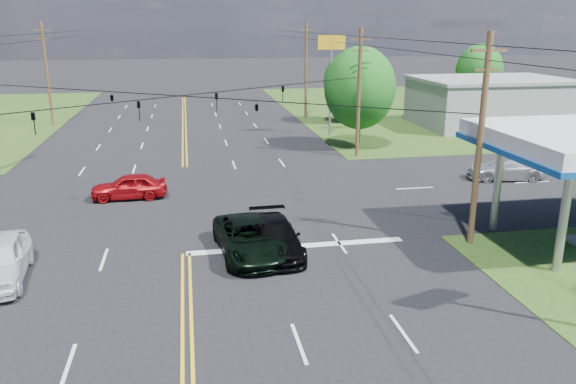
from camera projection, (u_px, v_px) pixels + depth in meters
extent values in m
plane|color=black|center=(185.00, 200.00, 32.34)|extent=(280.00, 280.00, 0.00)
cube|color=#293F14|center=(475.00, 107.00, 68.44)|extent=(46.00, 48.00, 0.03)
cube|color=silver|center=(297.00, 247.00, 25.64)|extent=(10.00, 0.50, 0.02)
cube|color=gray|center=(490.00, 103.00, 55.65)|extent=(14.00, 10.00, 4.40)
cylinder|color=#A5A5AA|center=(564.00, 218.00, 22.43)|extent=(0.36, 0.36, 4.65)
cylinder|color=#A5A5AA|center=(498.00, 184.00, 27.14)|extent=(0.36, 0.36, 4.65)
cylinder|color=#48361E|center=(480.00, 143.00, 24.69)|extent=(0.28, 0.28, 9.50)
cube|color=#48361E|center=(489.00, 50.00, 23.56)|extent=(1.60, 0.12, 0.12)
cube|color=#48361E|center=(487.00, 70.00, 23.79)|extent=(1.20, 0.10, 0.10)
cylinder|color=#48361E|center=(359.00, 94.00, 41.66)|extent=(0.28, 0.28, 9.50)
cube|color=#48361E|center=(361.00, 39.00, 40.53)|extent=(1.60, 0.12, 0.12)
cube|color=#48361E|center=(360.00, 51.00, 40.76)|extent=(1.20, 0.10, 0.10)
cylinder|color=#48361E|center=(47.00, 75.00, 55.09)|extent=(0.28, 0.28, 10.00)
cube|color=#48361E|center=(42.00, 30.00, 53.89)|extent=(1.60, 0.12, 0.12)
cube|color=#48361E|center=(43.00, 39.00, 54.12)|extent=(1.20, 0.10, 0.10)
cylinder|color=#48361E|center=(306.00, 71.00, 59.50)|extent=(0.28, 0.28, 10.00)
cube|color=#48361E|center=(306.00, 30.00, 58.29)|extent=(1.60, 0.12, 0.12)
cube|color=#48361E|center=(306.00, 38.00, 58.52)|extent=(1.20, 0.10, 0.10)
imported|color=black|center=(34.00, 124.00, 25.44)|extent=(0.17, 0.21, 1.05)
imported|color=black|center=(139.00, 111.00, 29.07)|extent=(0.17, 0.21, 1.05)
imported|color=black|center=(217.00, 102.00, 32.49)|extent=(0.17, 0.21, 1.05)
imported|color=black|center=(283.00, 94.00, 36.12)|extent=(0.17, 0.21, 1.05)
imported|color=black|center=(112.00, 97.00, 32.58)|extent=(1.24, 0.26, 0.50)
imported|color=black|center=(257.00, 106.00, 28.82)|extent=(1.24, 0.26, 0.50)
cylinder|color=black|center=(422.00, 41.00, 30.10)|extent=(0.04, 100.00, 0.04)
cylinder|color=black|center=(421.00, 52.00, 30.27)|extent=(0.04, 100.00, 0.04)
cylinder|color=#48361E|center=(358.00, 128.00, 45.55)|extent=(0.36, 0.36, 3.30)
ellipsoid|color=#165418|center=(360.00, 88.00, 44.62)|extent=(5.70, 5.70, 6.60)
cylinder|color=#48361E|center=(347.00, 109.00, 57.35)|extent=(0.36, 0.36, 2.86)
ellipsoid|color=#165418|center=(348.00, 81.00, 56.55)|extent=(4.94, 4.94, 5.72)
cylinder|color=#48361E|center=(477.00, 97.00, 65.94)|extent=(0.36, 0.36, 3.08)
ellipsoid|color=#165418|center=(479.00, 71.00, 65.08)|extent=(5.32, 5.32, 6.16)
imported|color=black|center=(249.00, 238.00, 24.57)|extent=(3.05, 5.74, 1.54)
imported|color=black|center=(275.00, 237.00, 24.78)|extent=(2.13, 5.04, 1.45)
imported|color=#A00B11|center=(129.00, 186.00, 32.53)|extent=(4.33, 1.81, 1.46)
imported|color=silver|center=(506.00, 168.00, 36.58)|extent=(5.25, 2.71, 1.46)
cylinder|color=#A5A5AA|center=(330.00, 87.00, 49.75)|extent=(0.20, 0.20, 8.83)
cube|color=gold|center=(331.00, 42.00, 48.65)|extent=(2.43, 0.28, 1.21)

